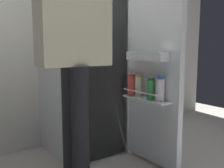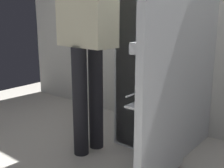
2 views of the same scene
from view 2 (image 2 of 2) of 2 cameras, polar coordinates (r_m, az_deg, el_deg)
The scene contains 3 objects.
ground_plane at distance 2.29m, azimuth 2.52°, elevation -15.71°, with size 5.41×5.41×0.00m, color #B7B2A8.
refrigerator at distance 2.43m, azimuth 10.68°, elevation 7.31°, with size 0.66×1.24×1.72m.
person at distance 2.23m, azimuth -4.90°, elevation 12.33°, with size 0.58×0.83×1.75m.
Camera 2 is at (1.17, -1.60, 1.13)m, focal length 46.11 mm.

